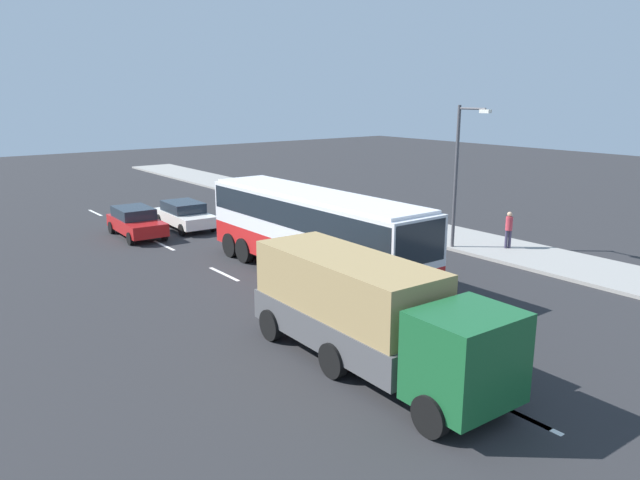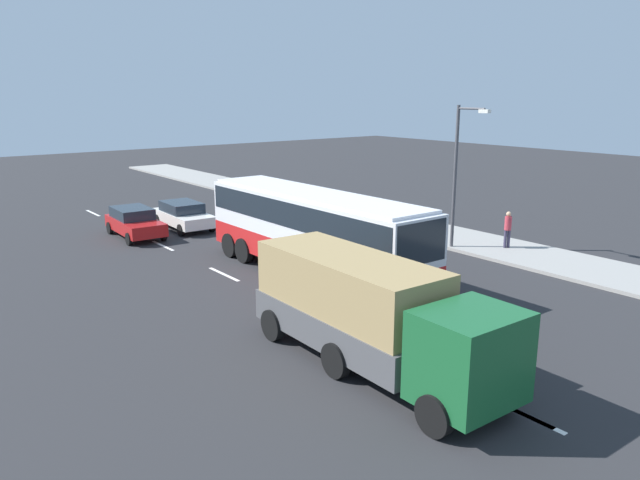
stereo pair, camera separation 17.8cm
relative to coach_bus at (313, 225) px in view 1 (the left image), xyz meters
name	(u,v)px [view 1 (the left image)]	position (x,y,z in m)	size (l,w,h in m)	color
ground_plane	(307,273)	(-0.47, 0.04, -2.15)	(120.00, 120.00, 0.00)	#28282B
sidewalk_curb	(458,239)	(-0.47, 9.62, -2.08)	(80.00, 4.00, 0.15)	gray
lane_centreline	(224,274)	(-2.41, -2.79, -2.15)	(33.16, 0.16, 0.01)	white
coach_bus	(313,225)	(0.00, 0.00, 0.00)	(11.81, 2.74, 3.47)	red
cargo_truck	(368,311)	(7.70, -3.93, -0.54)	(8.43, 2.67, 2.94)	#19592D
car_red_compact	(136,221)	(-11.27, -3.11, -1.36)	(4.46, 2.10, 1.50)	#B21919
car_white_minivan	(185,214)	(-11.56, -0.22, -1.37)	(4.58, 2.12, 1.46)	white
pedestrian_near_curb	(509,227)	(2.41, 9.73, -0.99)	(0.32, 0.32, 1.75)	#38334C
street_lamp	(460,167)	(0.81, 7.87, 1.83)	(1.78, 0.24, 6.63)	#47474C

